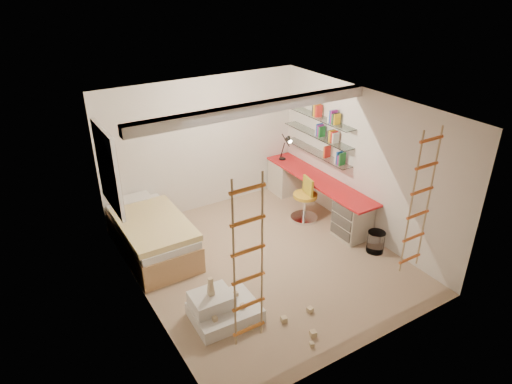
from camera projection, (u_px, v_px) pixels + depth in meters
floor at (265, 261)px, 7.56m from camera, size 4.50×4.50×0.00m
ceiling_beam at (256, 108)px, 6.65m from camera, size 4.00×0.18×0.16m
window_frame at (108, 169)px, 7.08m from camera, size 0.06×1.15×1.35m
window_blind at (110, 169)px, 7.10m from camera, size 0.02×1.00×1.20m
rope_ladder_left at (248, 265)px, 4.92m from camera, size 0.41×0.04×2.13m
rope_ladder_right at (420, 203)px, 6.17m from camera, size 0.41×0.04×2.13m
waste_bin at (376, 242)px, 7.73m from camera, size 0.30×0.30×0.37m
desk at (316, 194)px, 8.83m from camera, size 0.56×2.80×0.75m
shelves at (317, 135)px, 8.61m from camera, size 0.25×1.80×0.71m
bed at (152, 235)px, 7.66m from camera, size 1.02×2.00×0.69m
task_lamp at (287, 144)px, 9.21m from camera, size 0.14×0.36×0.57m
swivel_chair at (305, 204)px, 8.63m from camera, size 0.60×0.60×0.88m
play_platform at (221, 309)px, 6.29m from camera, size 0.93×0.73×0.40m
toy_blocks at (253, 309)px, 6.16m from camera, size 1.39×1.23×0.67m
books at (318, 127)px, 8.54m from camera, size 0.14×0.70×0.92m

